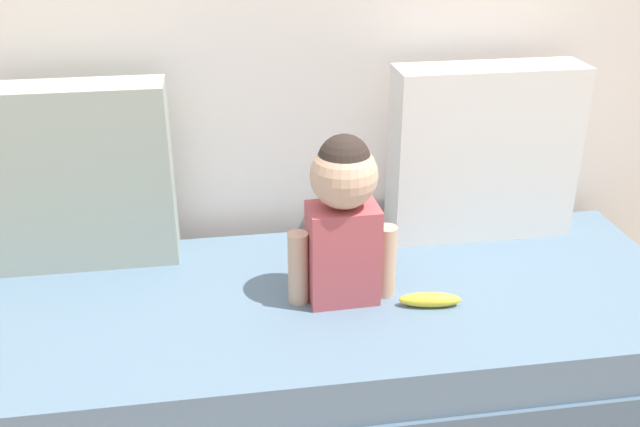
% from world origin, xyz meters
% --- Properties ---
extents(ground_plane, '(12.00, 12.00, 0.00)m').
position_xyz_m(ground_plane, '(0.00, 0.00, 0.00)').
color(ground_plane, '#93704C').
extents(couch, '(2.28, 0.82, 0.41)m').
position_xyz_m(couch, '(0.00, 0.00, 0.20)').
color(couch, '#495F70').
rests_on(couch, ground).
extents(throw_pillow_left, '(0.58, 0.16, 0.54)m').
position_xyz_m(throw_pillow_left, '(-0.63, 0.31, 0.68)').
color(throw_pillow_left, '#99A393').
rests_on(throw_pillow_left, couch).
extents(throw_pillow_right, '(0.58, 0.16, 0.55)m').
position_xyz_m(throw_pillow_right, '(0.63, 0.31, 0.68)').
color(throw_pillow_right, silver).
rests_on(throw_pillow_right, couch).
extents(toddler, '(0.30, 0.18, 0.48)m').
position_xyz_m(toddler, '(0.12, -0.03, 0.67)').
color(toddler, '#B24C51').
rests_on(toddler, couch).
extents(banana, '(0.17, 0.07, 0.04)m').
position_xyz_m(banana, '(0.34, -0.11, 0.43)').
color(banana, yellow).
rests_on(banana, couch).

